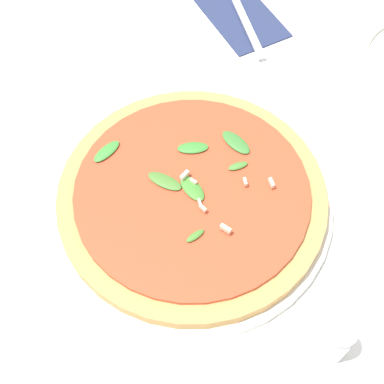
# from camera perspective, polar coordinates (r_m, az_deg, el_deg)

# --- Properties ---
(ground_plane) EXTENTS (6.00, 6.00, 0.00)m
(ground_plane) POSITION_cam_1_polar(r_m,az_deg,el_deg) (0.72, 1.08, 1.11)
(ground_plane) COLOR white
(pizza_arugula_main) EXTENTS (0.36, 0.36, 0.05)m
(pizza_arugula_main) POSITION_cam_1_polar(r_m,az_deg,el_deg) (0.68, -0.00, -0.56)
(pizza_arugula_main) COLOR silver
(pizza_arugula_main) RESTS_ON ground_plane
(napkin) EXTENTS (0.17, 0.13, 0.01)m
(napkin) POSITION_cam_1_polar(r_m,az_deg,el_deg) (0.94, 5.33, 18.11)
(napkin) COLOR navy
(napkin) RESTS_ON ground_plane
(fork) EXTENTS (0.21, 0.11, 0.00)m
(fork) POSITION_cam_1_polar(r_m,az_deg,el_deg) (0.94, 5.20, 18.67)
(fork) COLOR silver
(fork) RESTS_ON ground_plane
(shaker_pepper) EXTENTS (0.03, 0.03, 0.07)m
(shaker_pepper) POSITION_cam_1_polar(r_m,az_deg,el_deg) (0.61, 15.06, -15.15)
(shaker_pepper) COLOR silver
(shaker_pepper) RESTS_ON ground_plane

